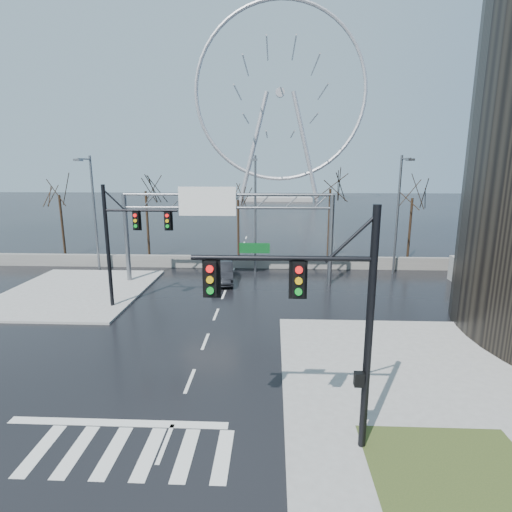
# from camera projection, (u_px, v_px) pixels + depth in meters

# --- Properties ---
(ground) EXTENTS (260.00, 260.00, 0.00)m
(ground) POSITION_uv_depth(u_px,v_px,m) (190.00, 381.00, 17.25)
(ground) COLOR black
(ground) RESTS_ON ground
(sidewalk_right_ext) EXTENTS (12.00, 10.00, 0.15)m
(sidewalk_right_ext) POSITION_uv_depth(u_px,v_px,m) (409.00, 362.00, 18.76)
(sidewalk_right_ext) COLOR gray
(sidewalk_right_ext) RESTS_ON ground
(sidewalk_far) EXTENTS (10.00, 12.00, 0.15)m
(sidewalk_far) POSITION_uv_depth(u_px,v_px,m) (75.00, 292.00, 29.40)
(sidewalk_far) COLOR gray
(sidewalk_far) RESTS_ON ground
(grass_strip) EXTENTS (5.00, 4.00, 0.02)m
(grass_strip) POSITION_uv_depth(u_px,v_px,m) (453.00, 470.00, 11.96)
(grass_strip) COLOR #33441C
(grass_strip) RESTS_ON sidewalk_near
(barrier_wall) EXTENTS (52.00, 0.50, 1.10)m
(barrier_wall) POSITION_uv_depth(u_px,v_px,m) (234.00, 262.00, 36.63)
(barrier_wall) COLOR slate
(barrier_wall) RESTS_ON ground
(signal_mast_near) EXTENTS (5.52, 0.41, 8.00)m
(signal_mast_near) POSITION_uv_depth(u_px,v_px,m) (325.00, 308.00, 12.04)
(signal_mast_near) COLOR black
(signal_mast_near) RESTS_ON ground
(signal_mast_far) EXTENTS (4.72, 0.41, 8.00)m
(signal_mast_far) POSITION_uv_depth(u_px,v_px,m) (124.00, 235.00, 25.19)
(signal_mast_far) COLOR black
(signal_mast_far) RESTS_ON ground
(sign_gantry) EXTENTS (16.36, 0.40, 7.60)m
(sign_gantry) POSITION_uv_depth(u_px,v_px,m) (222.00, 218.00, 30.73)
(sign_gantry) COLOR slate
(sign_gantry) RESTS_ON ground
(streetlight_left) EXTENTS (0.50, 2.55, 10.00)m
(streetlight_left) POSITION_uv_depth(u_px,v_px,m) (92.00, 205.00, 34.19)
(streetlight_left) COLOR slate
(streetlight_left) RESTS_ON ground
(streetlight_mid) EXTENTS (0.50, 2.55, 10.00)m
(streetlight_mid) POSITION_uv_depth(u_px,v_px,m) (255.00, 205.00, 33.60)
(streetlight_mid) COLOR slate
(streetlight_mid) RESTS_ON ground
(streetlight_right) EXTENTS (0.50, 2.55, 10.00)m
(streetlight_right) POSITION_uv_depth(u_px,v_px,m) (399.00, 206.00, 33.09)
(streetlight_right) COLOR slate
(streetlight_right) RESTS_ON ground
(tree_far_left) EXTENTS (3.50, 3.50, 7.00)m
(tree_far_left) POSITION_uv_depth(u_px,v_px,m) (60.00, 202.00, 40.21)
(tree_far_left) COLOR black
(tree_far_left) RESTS_ON ground
(tree_left) EXTENTS (3.75, 3.75, 7.50)m
(tree_left) POSITION_uv_depth(u_px,v_px,m) (146.00, 199.00, 39.25)
(tree_left) COLOR black
(tree_left) RESTS_ON ground
(tree_center) EXTENTS (3.25, 3.25, 6.50)m
(tree_center) POSITION_uv_depth(u_px,v_px,m) (238.00, 207.00, 40.02)
(tree_center) COLOR black
(tree_center) RESTS_ON ground
(tree_right) EXTENTS (3.90, 3.90, 7.80)m
(tree_right) POSITION_uv_depth(u_px,v_px,m) (330.00, 197.00, 38.43)
(tree_right) COLOR black
(tree_right) RESTS_ON ground
(tree_far_right) EXTENTS (3.40, 3.40, 6.80)m
(tree_far_right) POSITION_uv_depth(u_px,v_px,m) (412.00, 205.00, 38.76)
(tree_far_right) COLOR black
(tree_far_right) RESTS_ON ground
(ferris_wheel) EXTENTS (45.00, 6.00, 50.91)m
(ferris_wheel) POSITION_uv_depth(u_px,v_px,m) (280.00, 100.00, 103.99)
(ferris_wheel) COLOR gray
(ferris_wheel) RESTS_ON ground
(car) EXTENTS (2.20, 4.94, 1.57)m
(car) POSITION_uv_depth(u_px,v_px,m) (223.00, 272.00, 32.05)
(car) COLOR black
(car) RESTS_ON ground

